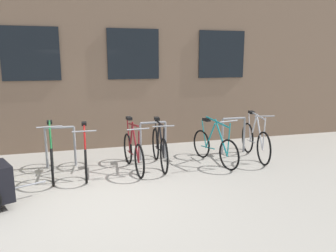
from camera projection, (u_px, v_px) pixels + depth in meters
ground_plane at (97, 199)px, 5.46m from camera, size 42.00×42.00×0.00m
storefront_building at (80, 26)px, 10.31m from camera, size 28.00×5.29×6.53m
bike_rack at (108, 139)px, 7.25m from camera, size 6.63×0.05×0.88m
bicycle_green at (52, 156)px, 6.49m from camera, size 0.44×1.69×1.10m
bicycle_silver at (255, 141)px, 7.68m from camera, size 0.44×1.73×1.09m
bicycle_red at (86, 156)px, 6.63m from camera, size 0.44×1.61×1.01m
bicycle_black at (159, 148)px, 7.12m from camera, size 0.44×1.70×1.02m
bicycle_teal at (214, 146)px, 7.31m from camera, size 0.51×1.65×1.04m
bicycle_maroon at (133, 152)px, 6.86m from camera, size 0.44×1.64×1.08m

